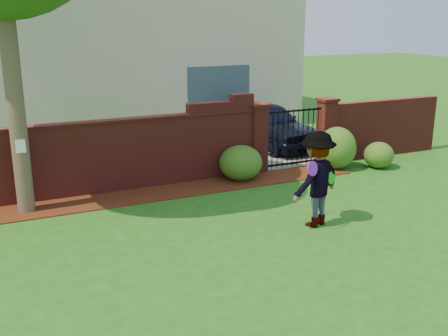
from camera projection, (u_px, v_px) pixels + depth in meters
name	position (u px, v px, depth m)	size (l,w,h in m)	color
ground	(245.00, 241.00, 10.07)	(80.00, 80.00, 0.01)	#205816
mulch_bed	(145.00, 195.00, 12.60)	(11.10, 1.08, 0.03)	#3E1A0B
brick_wall	(92.00, 156.00, 12.50)	(8.70, 0.31, 2.16)	maroon
brick_wall_return	(381.00, 128.00, 15.97)	(4.00, 0.25, 1.70)	maroon
pillar_left	(258.00, 138.00, 14.26)	(0.50, 0.50, 1.88)	maroon
pillar_right	(326.00, 131.00, 15.14)	(0.50, 0.50, 1.88)	maroon
iron_gate	(293.00, 138.00, 14.73)	(1.78, 0.03, 1.60)	black
driveway	(231.00, 138.00, 18.46)	(3.20, 8.00, 0.01)	slate
house	(126.00, 41.00, 20.07)	(12.40, 6.40, 6.30)	beige
car	(271.00, 125.00, 17.08)	(1.69, 4.21, 1.43)	black
paper_notice	(21.00, 146.00, 11.01)	(0.20, 0.01, 0.28)	white
shrub_left	(241.00, 163.00, 13.69)	(1.11, 1.11, 0.91)	#225519
shrub_middle	(337.00, 148.00, 14.67)	(1.07, 1.07, 1.18)	#225519
shrub_right	(379.00, 155.00, 14.81)	(0.82, 0.82, 0.73)	#225519
man	(318.00, 180.00, 10.57)	(1.25, 0.72, 1.94)	gray
frisbee_purple	(312.00, 168.00, 10.08)	(0.29, 0.29, 0.03)	purple
frisbee_green	(331.00, 178.00, 10.66)	(0.27, 0.27, 0.02)	#16A919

